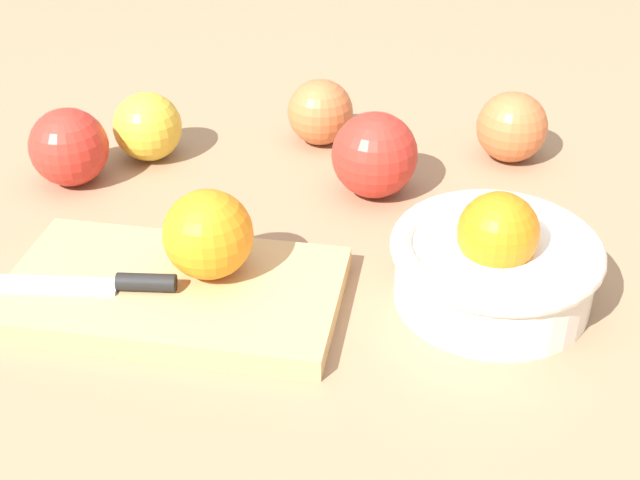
{
  "coord_description": "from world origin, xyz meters",
  "views": [
    {
      "loc": [
        -0.02,
        0.6,
        0.41
      ],
      "look_at": [
        -0.02,
        0.04,
        0.04
      ],
      "focal_mm": 47.87,
      "sensor_mm": 36.0,
      "label": 1
    }
  ],
  "objects_px": {
    "apple_front_left_2": "(375,155)",
    "bowl": "(495,262)",
    "apple_front_right_2": "(69,147)",
    "apple_front_right": "(148,127)",
    "orange_on_board": "(208,234)",
    "apple_front_center": "(320,112)",
    "cutting_board": "(173,291)",
    "knife": "(104,283)",
    "apple_front_left": "(512,127)"
  },
  "relations": [
    {
      "from": "apple_front_left",
      "to": "apple_front_left_2",
      "type": "xyz_separation_m",
      "value": [
        0.14,
        0.07,
        0.0
      ]
    },
    {
      "from": "knife",
      "to": "apple_front_right",
      "type": "relative_size",
      "value": 2.27
    },
    {
      "from": "apple_front_right_2",
      "to": "apple_front_center",
      "type": "height_order",
      "value": "apple_front_right_2"
    },
    {
      "from": "knife",
      "to": "apple_front_center",
      "type": "height_order",
      "value": "apple_front_center"
    },
    {
      "from": "knife",
      "to": "apple_front_left",
      "type": "distance_m",
      "value": 0.43
    },
    {
      "from": "cutting_board",
      "to": "orange_on_board",
      "type": "bearing_deg",
      "value": -155.02
    },
    {
      "from": "cutting_board",
      "to": "apple_front_right",
      "type": "distance_m",
      "value": 0.25
    },
    {
      "from": "apple_front_center",
      "to": "apple_front_right_2",
      "type": "bearing_deg",
      "value": 19.62
    },
    {
      "from": "bowl",
      "to": "apple_front_right_2",
      "type": "relative_size",
      "value": 2.17
    },
    {
      "from": "apple_front_right_2",
      "to": "apple_front_right",
      "type": "bearing_deg",
      "value": -142.69
    },
    {
      "from": "orange_on_board",
      "to": "apple_front_right_2",
      "type": "distance_m",
      "value": 0.23
    },
    {
      "from": "knife",
      "to": "apple_front_right",
      "type": "xyz_separation_m",
      "value": [
        0.01,
        -0.25,
        0.01
      ]
    },
    {
      "from": "apple_front_center",
      "to": "apple_front_left_2",
      "type": "bearing_deg",
      "value": 114.9
    },
    {
      "from": "apple_front_left_2",
      "to": "apple_front_right",
      "type": "bearing_deg",
      "value": -18.06
    },
    {
      "from": "cutting_board",
      "to": "knife",
      "type": "xyz_separation_m",
      "value": [
        0.05,
        0.01,
        0.01
      ]
    },
    {
      "from": "cutting_board",
      "to": "apple_front_right_2",
      "type": "relative_size",
      "value": 3.47
    },
    {
      "from": "cutting_board",
      "to": "orange_on_board",
      "type": "distance_m",
      "value": 0.05
    },
    {
      "from": "apple_front_right_2",
      "to": "apple_front_center",
      "type": "distance_m",
      "value": 0.25
    },
    {
      "from": "apple_front_right",
      "to": "apple_front_center",
      "type": "relative_size",
      "value": 1.01
    },
    {
      "from": "apple_front_left_2",
      "to": "apple_front_center",
      "type": "xyz_separation_m",
      "value": [
        0.05,
        -0.11,
        -0.01
      ]
    },
    {
      "from": "orange_on_board",
      "to": "apple_front_right",
      "type": "bearing_deg",
      "value": -69.24
    },
    {
      "from": "orange_on_board",
      "to": "knife",
      "type": "bearing_deg",
      "value": 15.23
    },
    {
      "from": "cutting_board",
      "to": "apple_front_center",
      "type": "distance_m",
      "value": 0.3
    },
    {
      "from": "apple_front_right_2",
      "to": "apple_front_left_2",
      "type": "bearing_deg",
      "value": 175.56
    },
    {
      "from": "knife",
      "to": "apple_front_left_2",
      "type": "bearing_deg",
      "value": -140.76
    },
    {
      "from": "bowl",
      "to": "apple_front_right",
      "type": "height_order",
      "value": "bowl"
    },
    {
      "from": "apple_front_center",
      "to": "bowl",
      "type": "bearing_deg",
      "value": 115.76
    },
    {
      "from": "bowl",
      "to": "apple_front_left_2",
      "type": "relative_size",
      "value": 2.01
    },
    {
      "from": "apple_front_left_2",
      "to": "bowl",
      "type": "bearing_deg",
      "value": 116.31
    },
    {
      "from": "cutting_board",
      "to": "apple_front_center",
      "type": "bearing_deg",
      "value": -112.72
    },
    {
      "from": "apple_front_right",
      "to": "apple_front_center",
      "type": "bearing_deg",
      "value": -168.59
    },
    {
      "from": "apple_front_center",
      "to": "knife",
      "type": "bearing_deg",
      "value": 59.67
    },
    {
      "from": "apple_front_left",
      "to": "orange_on_board",
      "type": "bearing_deg",
      "value": 38.92
    },
    {
      "from": "apple_front_left",
      "to": "apple_front_right_2",
      "type": "xyz_separation_m",
      "value": [
        0.43,
        0.05,
        0.0
      ]
    },
    {
      "from": "cutting_board",
      "to": "apple_front_right",
      "type": "height_order",
      "value": "apple_front_right"
    },
    {
      "from": "knife",
      "to": "apple_front_left_2",
      "type": "relative_size",
      "value": 1.94
    },
    {
      "from": "apple_front_right_2",
      "to": "apple_front_center",
      "type": "xyz_separation_m",
      "value": [
        -0.24,
        -0.09,
        -0.0
      ]
    },
    {
      "from": "cutting_board",
      "to": "orange_on_board",
      "type": "xyz_separation_m",
      "value": [
        -0.03,
        -0.01,
        0.04
      ]
    },
    {
      "from": "cutting_board",
      "to": "apple_front_center",
      "type": "xyz_separation_m",
      "value": [
        -0.12,
        -0.28,
        0.03
      ]
    },
    {
      "from": "orange_on_board",
      "to": "apple_front_right_2",
      "type": "height_order",
      "value": "orange_on_board"
    },
    {
      "from": "apple_front_right",
      "to": "apple_front_left_2",
      "type": "relative_size",
      "value": 0.86
    },
    {
      "from": "bowl",
      "to": "apple_front_left",
      "type": "distance_m",
      "value": 0.24
    },
    {
      "from": "knife",
      "to": "apple_front_left_2",
      "type": "distance_m",
      "value": 0.28
    },
    {
      "from": "knife",
      "to": "apple_front_right_2",
      "type": "height_order",
      "value": "apple_front_right_2"
    },
    {
      "from": "bowl",
      "to": "knife",
      "type": "distance_m",
      "value": 0.3
    },
    {
      "from": "orange_on_board",
      "to": "apple_front_center",
      "type": "bearing_deg",
      "value": -108.28
    },
    {
      "from": "bowl",
      "to": "apple_front_right",
      "type": "bearing_deg",
      "value": -38.12
    },
    {
      "from": "apple_front_right_2",
      "to": "apple_front_center",
      "type": "relative_size",
      "value": 1.1
    },
    {
      "from": "apple_front_left_2",
      "to": "apple_front_center",
      "type": "distance_m",
      "value": 0.12
    },
    {
      "from": "apple_front_left_2",
      "to": "apple_front_right_2",
      "type": "height_order",
      "value": "apple_front_left_2"
    }
  ]
}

